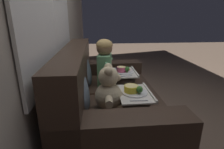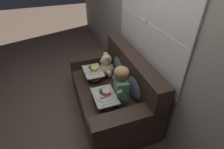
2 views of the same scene
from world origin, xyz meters
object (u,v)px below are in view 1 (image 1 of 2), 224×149
object	(u,v)px
lap_tray_child	(124,77)
lap_tray_teddy	(134,99)
couch	(106,104)
throw_pillow_behind_teddy	(82,88)
teddy_bear	(109,90)
throw_pillow_behind_child	(85,68)
child_figure	(105,60)

from	to	relation	value
lap_tray_child	lap_tray_teddy	xyz separation A→B (m)	(-0.61, 0.00, 0.00)
couch	lap_tray_teddy	xyz separation A→B (m)	(-0.31, -0.24, 0.20)
couch	lap_tray_teddy	bearing A→B (deg)	-142.48
throw_pillow_behind_teddy	teddy_bear	xyz separation A→B (m)	(-0.00, -0.23, -0.03)
couch	teddy_bear	bearing A→B (deg)	-177.37
couch	teddy_bear	world-z (taller)	couch
teddy_bear	lap_tray_teddy	size ratio (longest dim) A/B	1.05
throw_pillow_behind_child	teddy_bear	size ratio (longest dim) A/B	1.00
throw_pillow_behind_teddy	lap_tray_child	size ratio (longest dim) A/B	0.95
couch	lap_tray_teddy	size ratio (longest dim) A/B	4.15
teddy_bear	lap_tray_child	bearing A→B (deg)	-19.93
child_figure	lap_tray_teddy	xyz separation A→B (m)	(-0.61, -0.23, -0.21)
throw_pillow_behind_teddy	lap_tray_teddy	size ratio (longest dim) A/B	0.98
throw_pillow_behind_teddy	couch	bearing A→B (deg)	-35.29
teddy_bear	lap_tray_child	world-z (taller)	teddy_bear
throw_pillow_behind_child	lap_tray_teddy	distance (m)	0.77
lap_tray_child	throw_pillow_behind_child	bearing A→B (deg)	89.85
throw_pillow_behind_child	teddy_bear	world-z (taller)	throw_pillow_behind_child
teddy_bear	lap_tray_teddy	world-z (taller)	teddy_bear
throw_pillow_behind_teddy	child_figure	distance (m)	0.66
child_figure	lap_tray_child	bearing A→B (deg)	-90.26
lap_tray_child	lap_tray_teddy	bearing A→B (deg)	179.96
throw_pillow_behind_child	lap_tray_teddy	xyz separation A→B (m)	(-0.61, -0.45, -0.11)
teddy_bear	lap_tray_child	xyz separation A→B (m)	(0.61, -0.22, -0.09)
throw_pillow_behind_teddy	lap_tray_child	world-z (taller)	throw_pillow_behind_teddy
child_figure	throw_pillow_behind_teddy	bearing A→B (deg)	159.71
throw_pillow_behind_child	teddy_bear	distance (m)	0.65
teddy_bear	lap_tray_child	distance (m)	0.66
throw_pillow_behind_teddy	lap_tray_teddy	distance (m)	0.47
couch	lap_tray_child	distance (m)	0.44
child_figure	lap_tray_teddy	bearing A→B (deg)	-159.77
throw_pillow_behind_teddy	throw_pillow_behind_child	bearing A→B (deg)	0.00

